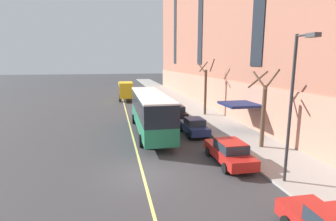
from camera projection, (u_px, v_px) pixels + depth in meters
ground_plane at (143, 175)px, 15.37m from camera, size 260.00×260.00×0.00m
sidewalk at (259, 147)px, 20.10m from camera, size 4.84×160.00×0.15m
city_bus at (150, 111)px, 23.83m from camera, size 2.85×12.44×3.72m
parked_car_navy_1 at (194, 126)px, 23.67m from camera, size 1.94×4.26×1.56m
parked_car_darkgray_4 at (160, 99)px, 41.12m from camera, size 2.12×4.56×1.56m
parked_car_black_5 at (177, 112)px, 30.17m from camera, size 1.96×4.24×1.56m
parked_car_red_6 at (229, 152)px, 16.97m from camera, size 2.01×4.80×1.56m
parked_car_red_7 at (154, 93)px, 47.97m from camera, size 2.11×4.35×1.56m
box_truck at (126, 90)px, 44.36m from camera, size 2.45×6.74×3.14m
street_tree_mid_block at (263, 109)px, 19.52m from camera, size 1.77×1.87×5.88m
street_tree_far_uptown at (205, 88)px, 31.64m from camera, size 1.84×1.70×6.69m
street_lamp at (294, 96)px, 13.21m from camera, size 0.36×1.48×7.73m
lane_centerline at (138, 157)px, 18.26m from camera, size 0.16×140.00×0.01m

